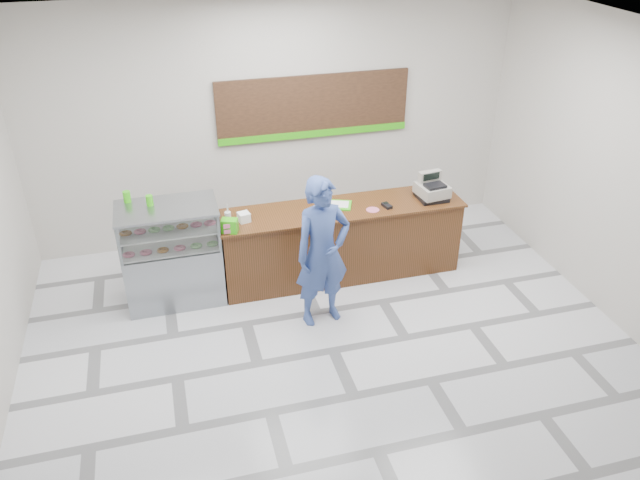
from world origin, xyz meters
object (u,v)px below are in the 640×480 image
object	(u,v)px
sales_counter	(341,241)
customer	(323,252)
cash_register	(432,189)
serving_tray	(336,205)
display_case	(172,254)

from	to	relation	value
sales_counter	customer	world-z (taller)	customer
sales_counter	cash_register	size ratio (longest dim) A/B	7.50
cash_register	serving_tray	world-z (taller)	cash_register
display_case	cash_register	bearing A→B (deg)	-0.92
customer	serving_tray	bearing A→B (deg)	54.17
sales_counter	serving_tray	world-z (taller)	serving_tray
serving_tray	customer	distance (m)	1.08
sales_counter	cash_register	distance (m)	1.40
cash_register	serving_tray	distance (m)	1.30
display_case	serving_tray	bearing A→B (deg)	1.75
sales_counter	customer	xyz separation A→B (m)	(-0.51, -0.90, 0.43)
sales_counter	display_case	world-z (taller)	display_case
display_case	cash_register	distance (m)	3.50
display_case	customer	distance (m)	1.96
sales_counter	display_case	distance (m)	2.23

